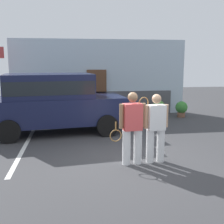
% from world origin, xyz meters
% --- Properties ---
extents(ground_plane, '(40.00, 40.00, 0.00)m').
position_xyz_m(ground_plane, '(0.00, 0.00, 0.00)').
color(ground_plane, '#38383A').
extents(parking_stripe_0, '(0.12, 4.40, 0.01)m').
position_xyz_m(parking_stripe_0, '(-2.74, 1.50, 0.00)').
color(parking_stripe_0, silver).
rests_on(parking_stripe_0, ground_plane).
extents(house_frontage, '(8.05, 0.40, 3.47)m').
position_xyz_m(house_frontage, '(-0.00, 6.57, 1.63)').
color(house_frontage, silver).
rests_on(house_frontage, ground_plane).
extents(parked_suv, '(4.79, 2.59, 2.05)m').
position_xyz_m(parked_suv, '(-1.95, 3.27, 1.15)').
color(parked_suv, '#141938').
rests_on(parked_suv, ground_plane).
extents(tennis_player_man, '(0.91, 0.32, 1.75)m').
position_xyz_m(tennis_player_man, '(0.06, -0.16, 0.91)').
color(tennis_player_man, white).
rests_on(tennis_player_man, ground_plane).
extents(tennis_player_woman, '(0.76, 0.31, 1.69)m').
position_xyz_m(tennis_player_woman, '(0.66, -0.11, 0.88)').
color(tennis_player_woman, white).
rests_on(tennis_player_woman, ground_plane).
extents(potted_plant_by_porch, '(0.55, 0.55, 0.73)m').
position_xyz_m(potted_plant_by_porch, '(2.59, 5.70, 0.40)').
color(potted_plant_by_porch, gray).
rests_on(potted_plant_by_porch, ground_plane).
extents(potted_plant_secondary, '(0.54, 0.54, 0.71)m').
position_xyz_m(potted_plant_secondary, '(3.54, 5.35, 0.39)').
color(potted_plant_secondary, brown).
rests_on(potted_plant_secondary, ground_plane).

